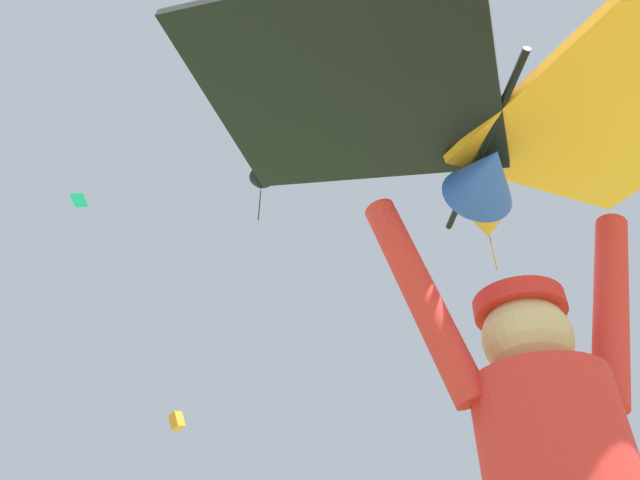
# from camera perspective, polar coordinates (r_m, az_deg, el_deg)

# --- Properties ---
(held_stunt_kite) EXTENTS (2.09, 1.26, 0.43)m
(held_stunt_kite) POSITION_cam_1_polar(r_m,az_deg,el_deg) (1.99, 16.22, 11.41)
(held_stunt_kite) COLOR black
(distant_kite_orange_high_right) EXTENTS (0.94, 0.78, 1.01)m
(distant_kite_orange_high_right) POSITION_cam_1_polar(r_m,az_deg,el_deg) (31.47, -13.94, -16.92)
(distant_kite_orange_high_right) COLOR orange
(distant_kite_black_low_left) EXTENTS (1.72, 1.83, 2.80)m
(distant_kite_black_low_left) POSITION_cam_1_polar(r_m,az_deg,el_deg) (26.39, -5.80, 5.60)
(distant_kite_black_low_left) COLOR black
(distant_kite_teal_high_left) EXTENTS (0.95, 0.93, 0.43)m
(distant_kite_teal_high_left) POSITION_cam_1_polar(r_m,az_deg,el_deg) (30.14, -22.62, 3.65)
(distant_kite_teal_high_left) COLOR #19B2AD
(distant_kite_orange_mid_left) EXTENTS (1.10, 1.11, 1.85)m
(distant_kite_orange_mid_left) POSITION_cam_1_polar(r_m,az_deg,el_deg) (17.41, 16.23, 1.14)
(distant_kite_orange_mid_left) COLOR orange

